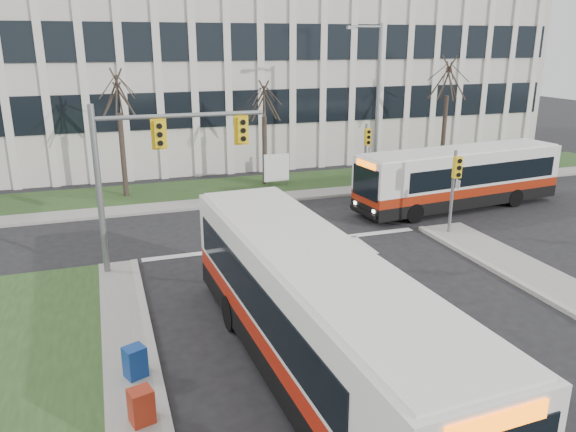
# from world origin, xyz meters

# --- Properties ---
(ground) EXTENTS (120.00, 120.00, 0.00)m
(ground) POSITION_xyz_m (0.00, 0.00, 0.00)
(ground) COLOR black
(ground) RESTS_ON ground
(sidewalk_cross) EXTENTS (44.00, 1.60, 0.14)m
(sidewalk_cross) POSITION_xyz_m (5.00, 15.20, 0.07)
(sidewalk_cross) COLOR #9E9B93
(sidewalk_cross) RESTS_ON ground
(building_lawn) EXTENTS (44.00, 5.00, 0.12)m
(building_lawn) POSITION_xyz_m (5.00, 18.00, 0.06)
(building_lawn) COLOR #26421C
(building_lawn) RESTS_ON ground
(office_building) EXTENTS (40.00, 16.00, 12.00)m
(office_building) POSITION_xyz_m (5.00, 30.00, 6.00)
(office_building) COLOR beige
(office_building) RESTS_ON ground
(mast_arm_signal) EXTENTS (6.11, 0.38, 6.20)m
(mast_arm_signal) POSITION_xyz_m (-5.62, 7.16, 4.26)
(mast_arm_signal) COLOR slate
(mast_arm_signal) RESTS_ON ground
(signal_pole_near) EXTENTS (0.34, 0.39, 3.80)m
(signal_pole_near) POSITION_xyz_m (7.20, 6.90, 2.50)
(signal_pole_near) COLOR slate
(signal_pole_near) RESTS_ON ground
(signal_pole_far) EXTENTS (0.34, 0.39, 3.80)m
(signal_pole_far) POSITION_xyz_m (7.20, 15.40, 2.50)
(signal_pole_far) COLOR slate
(signal_pole_far) RESTS_ON ground
(streetlight) EXTENTS (2.15, 0.25, 9.20)m
(streetlight) POSITION_xyz_m (8.03, 16.20, 5.19)
(streetlight) COLOR slate
(streetlight) RESTS_ON ground
(directory_sign) EXTENTS (1.50, 0.12, 2.00)m
(directory_sign) POSITION_xyz_m (2.50, 17.50, 1.17)
(directory_sign) COLOR slate
(directory_sign) RESTS_ON ground
(tree_left) EXTENTS (1.80, 1.80, 7.70)m
(tree_left) POSITION_xyz_m (-6.00, 18.00, 5.51)
(tree_left) COLOR #42352B
(tree_left) RESTS_ON ground
(tree_mid) EXTENTS (1.80, 1.80, 6.82)m
(tree_mid) POSITION_xyz_m (2.00, 18.20, 4.88)
(tree_mid) COLOR #42352B
(tree_mid) RESTS_ON ground
(tree_right) EXTENTS (1.80, 1.80, 8.25)m
(tree_right) POSITION_xyz_m (14.00, 18.00, 5.91)
(tree_right) COLOR #42352B
(tree_right) RESTS_ON ground
(bus_main) EXTENTS (3.32, 12.74, 3.37)m
(bus_main) POSITION_xyz_m (-2.51, -1.37, 1.68)
(bus_main) COLOR silver
(bus_main) RESTS_ON ground
(bus_cross) EXTENTS (11.49, 3.71, 3.01)m
(bus_cross) POSITION_xyz_m (10.07, 10.54, 1.50)
(bus_cross) COLOR silver
(bus_cross) RESTS_ON ground
(newspaper_box_blue) EXTENTS (0.63, 0.61, 0.95)m
(newspaper_box_blue) POSITION_xyz_m (-6.80, -0.15, 0.47)
(newspaper_box_blue) COLOR navy
(newspaper_box_blue) RESTS_ON ground
(newspaper_box_red) EXTENTS (0.60, 0.57, 0.95)m
(newspaper_box_red) POSITION_xyz_m (-6.80, -2.04, 0.47)
(newspaper_box_red) COLOR maroon
(newspaper_box_red) RESTS_ON ground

